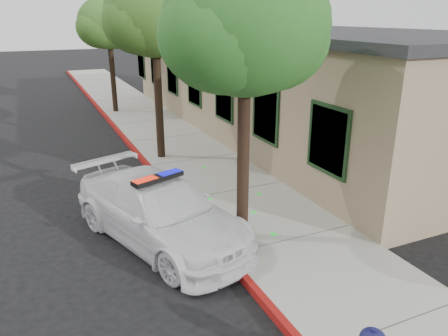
% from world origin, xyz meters
% --- Properties ---
extents(ground, '(120.00, 120.00, 0.00)m').
position_xyz_m(ground, '(0.00, 0.00, 0.00)').
color(ground, black).
rests_on(ground, ground).
extents(sidewalk, '(3.20, 60.00, 0.15)m').
position_xyz_m(sidewalk, '(1.60, 3.00, 0.07)').
color(sidewalk, gray).
rests_on(sidewalk, ground).
extents(red_curb, '(0.14, 60.00, 0.16)m').
position_xyz_m(red_curb, '(0.06, 3.00, 0.08)').
color(red_curb, maroon).
rests_on(red_curb, ground).
extents(clapboard_building, '(7.30, 20.89, 4.24)m').
position_xyz_m(clapboard_building, '(6.69, 9.00, 2.13)').
color(clapboard_building, '#997E64').
rests_on(clapboard_building, ground).
extents(police_car, '(3.48, 5.26, 1.54)m').
position_xyz_m(police_car, '(-0.90, 1.40, 0.71)').
color(police_car, silver).
rests_on(police_car, ground).
extents(street_tree_near, '(3.45, 3.15, 5.76)m').
position_xyz_m(street_tree_near, '(0.71, 0.56, 4.45)').
color(street_tree_near, black).
rests_on(street_tree_near, sidewalk).
extents(street_tree_mid, '(3.35, 3.11, 5.94)m').
position_xyz_m(street_tree_mid, '(0.72, 6.79, 4.63)').
color(street_tree_mid, black).
rests_on(street_tree_mid, sidewalk).
extents(street_tree_far, '(3.15, 2.88, 5.45)m').
position_xyz_m(street_tree_far, '(0.72, 14.77, 4.25)').
color(street_tree_far, black).
rests_on(street_tree_far, sidewalk).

